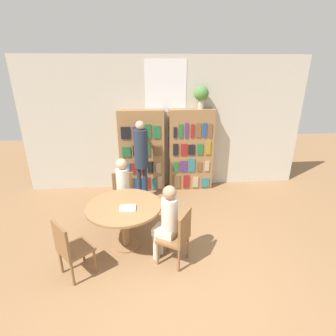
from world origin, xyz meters
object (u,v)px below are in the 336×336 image
(librarian_standing, at_px, (141,153))
(bookshelf_left, at_px, (142,151))
(chair_far_side, at_px, (178,235))
(reading_table, at_px, (124,212))
(bookshelf_right, at_px, (191,150))
(chair_near_camera, at_px, (70,247))
(chair_left_side, at_px, (124,194))
(flower_vase, at_px, (201,94))
(seated_reader_left, at_px, (123,188))
(seated_reader_right, at_px, (167,219))

(librarian_standing, bearing_deg, bookshelf_left, 89.09)
(chair_far_side, bearing_deg, reading_table, 90.00)
(bookshelf_right, relative_size, chair_near_camera, 2.15)
(chair_left_side, relative_size, librarian_standing, 0.50)
(flower_vase, xyz_separation_m, chair_near_camera, (-2.29, -2.74, -1.70))
(bookshelf_left, relative_size, bookshelf_right, 1.00)
(bookshelf_right, bearing_deg, reading_table, -123.45)
(bookshelf_left, relative_size, seated_reader_left, 1.52)
(flower_vase, distance_m, chair_far_side, 3.21)
(bookshelf_left, distance_m, librarian_standing, 0.52)
(bookshelf_right, distance_m, chair_near_camera, 3.48)
(chair_far_side, bearing_deg, chair_left_side, 63.00)
(flower_vase, bearing_deg, librarian_standing, -159.20)
(flower_vase, distance_m, librarian_standing, 1.81)
(bookshelf_right, xyz_separation_m, librarian_standing, (-1.14, -0.50, 0.13))
(reading_table, relative_size, chair_near_camera, 1.34)
(bookshelf_right, bearing_deg, librarian_standing, -156.24)
(seated_reader_right, relative_size, librarian_standing, 0.71)
(chair_far_side, height_order, seated_reader_right, seated_reader_right)
(bookshelf_left, xyz_separation_m, bookshelf_right, (1.13, 0.00, 0.00))
(bookshelf_right, height_order, reading_table, bookshelf_right)
(chair_near_camera, height_order, seated_reader_right, seated_reader_right)
(bookshelf_right, xyz_separation_m, chair_far_side, (-0.61, -2.60, -0.45))
(flower_vase, relative_size, chair_near_camera, 0.55)
(chair_left_side, relative_size, seated_reader_right, 0.71)
(reading_table, bearing_deg, librarian_standing, 80.72)
(chair_far_side, distance_m, librarian_standing, 2.24)
(bookshelf_left, relative_size, chair_near_camera, 2.15)
(seated_reader_left, bearing_deg, librarian_standing, -115.92)
(seated_reader_left, bearing_deg, chair_left_side, -90.00)
(seated_reader_left, relative_size, librarian_standing, 0.71)
(reading_table, distance_m, chair_left_side, 0.94)
(bookshelf_right, xyz_separation_m, chair_left_side, (-1.49, -1.20, -0.45))
(bookshelf_right, bearing_deg, chair_left_side, -141.09)
(bookshelf_left, height_order, bookshelf_right, same)
(librarian_standing, bearing_deg, reading_table, -99.28)
(bookshelf_right, height_order, seated_reader_left, bookshelf_right)
(seated_reader_left, bearing_deg, reading_table, 90.00)
(bookshelf_left, height_order, reading_table, bookshelf_left)
(bookshelf_left, bearing_deg, flower_vase, 0.20)
(reading_table, relative_size, seated_reader_left, 0.95)
(flower_vase, relative_size, librarian_standing, 0.28)
(bookshelf_left, xyz_separation_m, seated_reader_right, (0.37, -2.51, -0.24))
(reading_table, xyz_separation_m, librarian_standing, (0.27, 1.62, 0.44))
(reading_table, bearing_deg, flower_vase, 53.14)
(bookshelf_right, height_order, librarian_standing, bookshelf_right)
(seated_reader_left, height_order, librarian_standing, librarian_standing)
(bookshelf_right, distance_m, seated_reader_left, 2.04)
(reading_table, relative_size, librarian_standing, 0.68)
(bookshelf_left, bearing_deg, seated_reader_right, -81.67)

